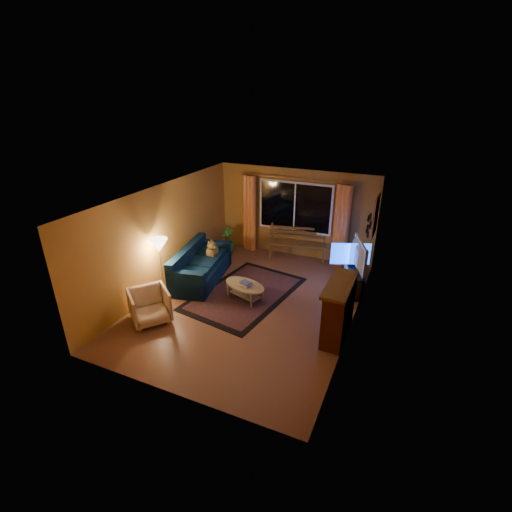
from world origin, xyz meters
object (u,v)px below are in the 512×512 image
at_px(armchair, 149,304).
at_px(coffee_table, 245,292).
at_px(bench, 297,252).
at_px(tv_console, 352,278).
at_px(floor_lamp, 162,268).
at_px(sofa, 201,264).

relative_size(armchair, coffee_table, 0.74).
distance_m(bench, armchair, 4.54).
distance_m(armchair, tv_console, 4.74).
height_order(bench, armchair, armchair).
xyz_separation_m(bench, armchair, (-1.83, -4.15, 0.14)).
bearing_deg(tv_console, bench, 135.30).
distance_m(armchair, floor_lamp, 1.08).
distance_m(bench, sofa, 2.81).
bearing_deg(sofa, armchair, -100.70).
height_order(armchair, coffee_table, armchair).
height_order(floor_lamp, tv_console, floor_lamp).
bearing_deg(sofa, tv_console, 7.01).
relative_size(sofa, floor_lamp, 1.49).
bearing_deg(coffee_table, floor_lamp, -161.11).
bearing_deg(bench, tv_console, -43.21).
relative_size(bench, armchair, 2.12).
bearing_deg(coffee_table, sofa, 163.26).
bearing_deg(bench, floor_lamp, -137.46).
relative_size(sofa, armchair, 2.72).
bearing_deg(tv_console, coffee_table, -158.45).
bearing_deg(bench, coffee_table, -111.59).
xyz_separation_m(armchair, tv_console, (3.57, 3.12, -0.11)).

